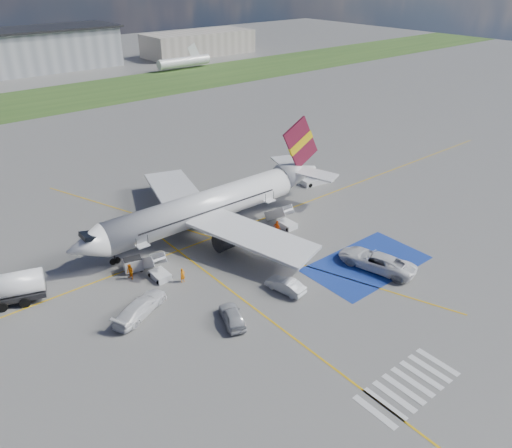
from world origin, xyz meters
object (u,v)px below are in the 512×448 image
Objects in this scene: car_silver_b at (285,285)px; airliner at (212,204)px; belt_loader at (318,180)px; van_white_a at (377,258)px; gpu_cart at (133,265)px; car_silver_a at (232,316)px; van_white_b at (140,305)px.

airliner is at bearing -108.95° from car_silver_b.
van_white_a is at bearing -111.05° from belt_loader.
gpu_cart is 0.38× the size of belt_loader.
airliner is 8.34× the size of car_silver_b.
gpu_cart is (-12.58, -2.66, -2.65)m from airliner.
airliner is 16.64× the size of gpu_cart.
car_silver_a is 0.68× the size of van_white_a.
van_white_b reaches higher than gpu_cart.
gpu_cart is at bearing -51.80° from van_white_a.
van_white_b is at bearing -35.75° from car_silver_b.
car_silver_b is at bearing -38.72° from gpu_cart.
airliner is 6.38× the size of belt_loader.
car_silver_b is (-2.19, -16.05, -2.67)m from airliner.
van_white_b is at bearing -147.33° from airliner.
car_silver_a is (-9.47, -16.63, -2.64)m from airliner.
airliner is 5.62× the size of van_white_a.
van_white_a reaches higher than belt_loader.
belt_loader is 35.64m from car_silver_a.
airliner is 19.32m from car_silver_a.
van_white_a reaches higher than gpu_cart.
airliner is 21.11m from van_white_a.
car_silver_a reaches higher than car_silver_b.
airliner is at bearing -83.04° from van_white_b.
airliner is 18.59m from van_white_b.
belt_loader is 1.31× the size of car_silver_b.
belt_loader is at bearing 5.25° from airliner.
van_white_a is (8.60, -19.16, -2.16)m from airliner.
car_silver_a is 9.02m from van_white_b.
airliner is at bearing -79.71° from van_white_a.
van_white_a is (18.06, -2.53, 0.47)m from car_silver_a.
airliner reaches higher than belt_loader.
belt_loader is 38.36m from van_white_b.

